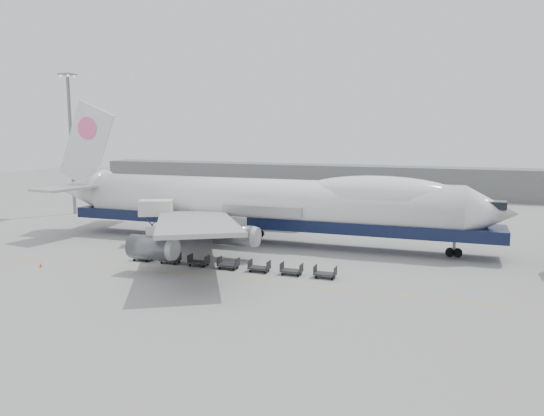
% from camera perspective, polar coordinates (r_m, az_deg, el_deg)
% --- Properties ---
extents(ground, '(260.00, 260.00, 0.00)m').
position_cam_1_polar(ground, '(62.93, -4.72, -5.89)').
color(ground, gray).
rests_on(ground, ground).
extents(apron_line, '(60.00, 0.15, 0.01)m').
position_cam_1_polar(apron_line, '(57.71, -7.18, -7.26)').
color(apron_line, gold).
rests_on(apron_line, ground).
extents(hangar, '(110.00, 8.00, 7.00)m').
position_cam_1_polar(hangar, '(130.92, 3.87, 3.18)').
color(hangar, slate).
rests_on(hangar, ground).
extents(floodlight_mast, '(2.40, 2.40, 25.43)m').
position_cam_1_polar(floodlight_mast, '(104.10, -20.82, 7.21)').
color(floodlight_mast, slate).
rests_on(floodlight_mast, ground).
extents(airliner, '(67.00, 55.30, 19.98)m').
position_cam_1_polar(airliner, '(72.53, -0.42, 0.59)').
color(airliner, white).
rests_on(airliner, ground).
extents(catering_truck, '(5.29, 4.52, 6.05)m').
position_cam_1_polar(catering_truck, '(73.95, -12.35, -1.18)').
color(catering_truck, navy).
rests_on(catering_truck, ground).
extents(traffic_cone, '(0.34, 0.34, 0.49)m').
position_cam_1_polar(traffic_cone, '(66.26, -23.63, -5.65)').
color(traffic_cone, '#F5520C').
rests_on(traffic_cone, ground).
extents(dolly_0, '(2.30, 1.35, 1.30)m').
position_cam_1_polar(dolly_0, '(65.42, -13.72, -5.07)').
color(dolly_0, '#2D2D30').
rests_on(dolly_0, ground).
extents(dolly_1, '(2.30, 1.35, 1.30)m').
position_cam_1_polar(dolly_1, '(63.49, -10.89, -5.40)').
color(dolly_1, '#2D2D30').
rests_on(dolly_1, ground).
extents(dolly_2, '(2.30, 1.35, 1.30)m').
position_cam_1_polar(dolly_2, '(61.73, -7.89, -5.72)').
color(dolly_2, '#2D2D30').
rests_on(dolly_2, ground).
extents(dolly_3, '(2.30, 1.35, 1.30)m').
position_cam_1_polar(dolly_3, '(60.14, -4.71, -6.05)').
color(dolly_3, '#2D2D30').
rests_on(dolly_3, ground).
extents(dolly_4, '(2.30, 1.35, 1.30)m').
position_cam_1_polar(dolly_4, '(58.75, -1.38, -6.38)').
color(dolly_4, '#2D2D30').
rests_on(dolly_4, ground).
extents(dolly_5, '(2.30, 1.35, 1.30)m').
position_cam_1_polar(dolly_5, '(57.57, 2.12, -6.69)').
color(dolly_5, '#2D2D30').
rests_on(dolly_5, ground).
extents(dolly_6, '(2.30, 1.35, 1.30)m').
position_cam_1_polar(dolly_6, '(56.61, 5.74, -6.99)').
color(dolly_6, '#2D2D30').
rests_on(dolly_6, ground).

